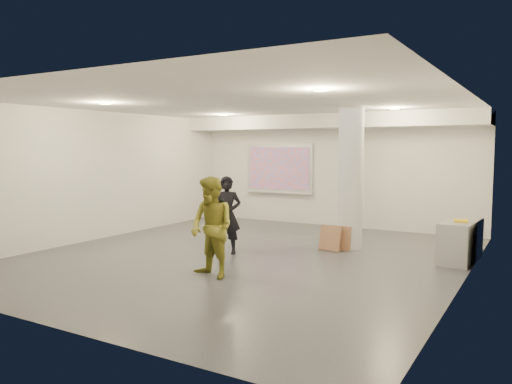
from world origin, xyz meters
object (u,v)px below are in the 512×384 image
Objects in this scene: credenza at (460,241)px; man at (212,227)px; column at (351,178)px; woman at (227,215)px; projection_screen at (279,169)px.

man is (-3.37, -3.32, 0.45)m from credenza.
credenza is (2.22, -0.12, -1.11)m from column.
woman is 0.94× the size of man.
man is at bearing -84.57° from woman.
column is 2.49m from credenza.
projection_screen is (-3.10, 2.65, 0.03)m from column.
column is 1.43× the size of projection_screen.
man reaches higher than credenza.
column reaches higher than credenza.
credenza is at bearing -3.00° from column.
projection_screen is at bearing 121.49° from man.
projection_screen reaches higher than credenza.
projection_screen is at bearing 139.44° from column.
man is at bearing -72.27° from projection_screen.
column is 4.08m from projection_screen.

